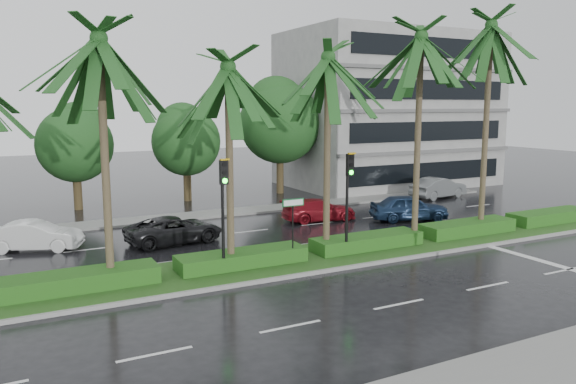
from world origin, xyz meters
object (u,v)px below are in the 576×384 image
street_sign (293,214)px  car_red (319,210)px  car_blue (409,207)px  signal_median_left (223,199)px  car_darkgrey (174,230)px  car_white (35,236)px  car_grey (438,188)px

street_sign → car_red: 9.19m
street_sign → car_blue: 11.24m
street_sign → car_red: (5.50, 7.20, -1.51)m
street_sign → car_blue: bearing=26.3°
street_sign → signal_median_left: bearing=-176.5°
car_darkgrey → car_blue: (13.13, -1.06, 0.10)m
street_sign → car_red: size_ratio=0.62×
car_white → street_sign: bearing=-109.3°
street_sign → car_blue: size_ratio=0.60×
car_blue → car_grey: bearing=-33.2°
car_red → signal_median_left: bearing=137.4°
signal_median_left → car_red: bearing=41.0°
car_red → car_grey: (11.28, 2.80, 0.11)m
signal_median_left → street_sign: bearing=3.5°
car_darkgrey → car_grey: car_grey is taller
signal_median_left → car_darkgrey: signal_median_left is taller
car_red → car_blue: 5.04m
car_white → car_grey: 25.94m
signal_median_left → street_sign: size_ratio=1.68×
car_darkgrey → signal_median_left: bearing=175.1°
signal_median_left → car_blue: 14.15m
car_blue → car_darkgrey: bearing=105.4°
signal_median_left → car_white: (-6.04, 7.68, -2.34)m
signal_median_left → street_sign: 3.13m
street_sign → car_grey: size_ratio=0.59×
street_sign → car_darkgrey: 6.92m
street_sign → car_white: street_sign is taller
street_sign → car_grey: bearing=30.8°
car_white → car_blue: bearing=-77.2°
car_white → car_grey: size_ratio=0.91×
car_red → car_white: bearing=95.3°
street_sign → car_red: bearing=52.6°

